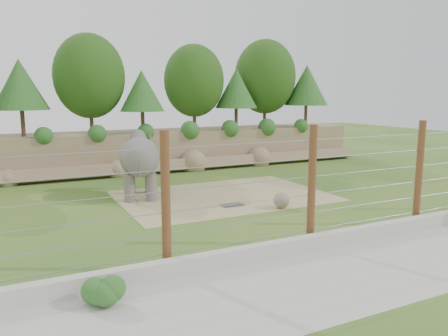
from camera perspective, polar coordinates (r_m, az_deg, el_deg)
name	(u,v)px	position (r m, az deg, el deg)	size (l,w,h in m)	color
ground	(245,212)	(18.68, 2.73, -5.76)	(90.00, 90.00, 0.00)	#335E20
back_embankment	(162,109)	(29.94, -8.12, 7.62)	(30.00, 5.52, 8.77)	#826C53
dirt_patch	(224,196)	(21.48, 0.02, -3.69)	(10.00, 7.00, 0.02)	tan
drain_grate	(232,205)	(19.70, 1.07, -4.84)	(1.00, 0.60, 0.03)	#262628
elephant	(140,166)	(21.34, -10.96, 0.23)	(1.63, 3.80, 3.08)	#645F5A
stone_ball	(281,200)	(19.31, 7.50, -4.18)	(0.71, 0.71, 0.71)	gray
retaining_wall	(320,241)	(14.63, 12.37, -9.35)	(26.00, 0.35, 0.50)	#B9B4AB
walkway	(364,271)	(13.32, 17.82, -12.65)	(26.00, 4.00, 0.01)	#B9B4AB
barrier_fence	(312,186)	(14.55, 11.39, -2.27)	(20.26, 0.26, 4.00)	#532B1C
walkway_shrub	(104,291)	(11.10, -15.44, -15.22)	(0.68, 0.68, 0.68)	#276026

